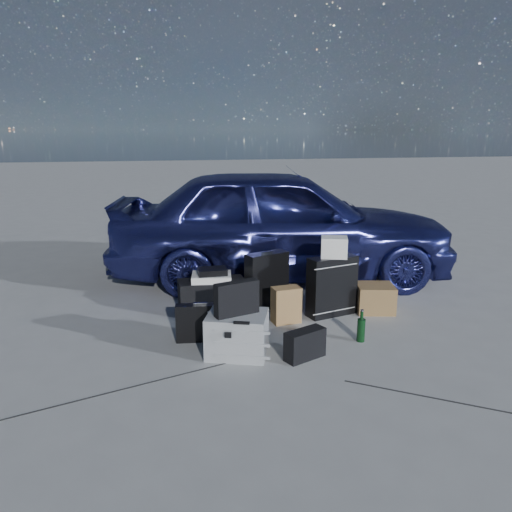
{
  "coord_description": "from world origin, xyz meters",
  "views": [
    {
      "loc": [
        -1.23,
        -4.21,
        1.99
      ],
      "look_at": [
        -0.16,
        0.85,
        0.68
      ],
      "focal_mm": 35.0,
      "sensor_mm": 36.0,
      "label": 1
    }
  ],
  "objects_px": {
    "pelican_case": "(237,334)",
    "duffel_bag": "(212,296)",
    "suitcase_right": "(332,286)",
    "cardboard_box": "(375,298)",
    "car": "(281,223)",
    "suitcase_left": "(267,280)",
    "briefcase": "(201,323)",
    "green_bottle": "(361,326)"
  },
  "relations": [
    {
      "from": "pelican_case",
      "to": "duffel_bag",
      "type": "distance_m",
      "value": 1.15
    },
    {
      "from": "suitcase_left",
      "to": "duffel_bag",
      "type": "xyz_separation_m",
      "value": [
        -0.63,
        -0.0,
        -0.14
      ]
    },
    {
      "from": "briefcase",
      "to": "cardboard_box",
      "type": "xyz_separation_m",
      "value": [
        2.0,
        0.41,
        -0.03
      ]
    },
    {
      "from": "car",
      "to": "green_bottle",
      "type": "height_order",
      "value": "car"
    },
    {
      "from": "suitcase_left",
      "to": "briefcase",
      "type": "bearing_deg",
      "value": -158.29
    },
    {
      "from": "pelican_case",
      "to": "cardboard_box",
      "type": "distance_m",
      "value": 1.87
    },
    {
      "from": "car",
      "to": "pelican_case",
      "type": "bearing_deg",
      "value": 165.18
    },
    {
      "from": "briefcase",
      "to": "car",
      "type": "bearing_deg",
      "value": 62.29
    },
    {
      "from": "car",
      "to": "cardboard_box",
      "type": "distance_m",
      "value": 1.77
    },
    {
      "from": "briefcase",
      "to": "suitcase_left",
      "type": "distance_m",
      "value": 1.15
    },
    {
      "from": "car",
      "to": "duffel_bag",
      "type": "height_order",
      "value": "car"
    },
    {
      "from": "car",
      "to": "suitcase_right",
      "type": "distance_m",
      "value": 1.58
    },
    {
      "from": "pelican_case",
      "to": "cardboard_box",
      "type": "relative_size",
      "value": 1.3
    },
    {
      "from": "suitcase_left",
      "to": "car",
      "type": "bearing_deg",
      "value": 46.43
    },
    {
      "from": "car",
      "to": "suitcase_left",
      "type": "distance_m",
      "value": 1.3
    },
    {
      "from": "pelican_case",
      "to": "briefcase",
      "type": "distance_m",
      "value": 0.47
    },
    {
      "from": "pelican_case",
      "to": "suitcase_left",
      "type": "distance_m",
      "value": 1.27
    },
    {
      "from": "suitcase_right",
      "to": "cardboard_box",
      "type": "distance_m",
      "value": 0.55
    },
    {
      "from": "car",
      "to": "briefcase",
      "type": "relative_size",
      "value": 9.46
    },
    {
      "from": "briefcase",
      "to": "suitcase_left",
      "type": "xyz_separation_m",
      "value": [
        0.84,
        0.78,
        0.14
      ]
    },
    {
      "from": "cardboard_box",
      "to": "duffel_bag",
      "type": "bearing_deg",
      "value": 168.38
    },
    {
      "from": "pelican_case",
      "to": "suitcase_left",
      "type": "relative_size",
      "value": 0.82
    },
    {
      "from": "suitcase_left",
      "to": "cardboard_box",
      "type": "xyz_separation_m",
      "value": [
        1.17,
        -0.37,
        -0.17
      ]
    },
    {
      "from": "suitcase_right",
      "to": "cardboard_box",
      "type": "xyz_separation_m",
      "value": [
        0.52,
        0.0,
        -0.18
      ]
    },
    {
      "from": "car",
      "to": "pelican_case",
      "type": "height_order",
      "value": "car"
    },
    {
      "from": "car",
      "to": "duffel_bag",
      "type": "xyz_separation_m",
      "value": [
        -1.09,
        -1.13,
        -0.58
      ]
    },
    {
      "from": "cardboard_box",
      "to": "green_bottle",
      "type": "bearing_deg",
      "value": -123.18
    },
    {
      "from": "pelican_case",
      "to": "suitcase_right",
      "type": "relative_size",
      "value": 0.8
    },
    {
      "from": "green_bottle",
      "to": "car",
      "type": "bearing_deg",
      "value": 95.51
    },
    {
      "from": "suitcase_left",
      "to": "suitcase_right",
      "type": "bearing_deg",
      "value": -51.61
    },
    {
      "from": "briefcase",
      "to": "pelican_case",
      "type": "bearing_deg",
      "value": -44.41
    },
    {
      "from": "car",
      "to": "suitcase_right",
      "type": "xyz_separation_m",
      "value": [
        0.19,
        -1.51,
        -0.44
      ]
    },
    {
      "from": "suitcase_right",
      "to": "cardboard_box",
      "type": "relative_size",
      "value": 1.62
    },
    {
      "from": "car",
      "to": "briefcase",
      "type": "xyz_separation_m",
      "value": [
        -1.3,
        -1.92,
        -0.58
      ]
    },
    {
      "from": "suitcase_right",
      "to": "duffel_bag",
      "type": "bearing_deg",
      "value": 148.62
    },
    {
      "from": "briefcase",
      "to": "suitcase_left",
      "type": "bearing_deg",
      "value": 49.53
    },
    {
      "from": "duffel_bag",
      "to": "suitcase_right",
      "type": "bearing_deg",
      "value": -19.13
    },
    {
      "from": "cardboard_box",
      "to": "suitcase_right",
      "type": "bearing_deg",
      "value": -179.5
    },
    {
      "from": "pelican_case",
      "to": "green_bottle",
      "type": "distance_m",
      "value": 1.22
    },
    {
      "from": "suitcase_right",
      "to": "green_bottle",
      "type": "relative_size",
      "value": 2.13
    },
    {
      "from": "suitcase_left",
      "to": "green_bottle",
      "type": "relative_size",
      "value": 2.09
    },
    {
      "from": "car",
      "to": "duffel_bag",
      "type": "distance_m",
      "value": 1.68
    }
  ]
}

